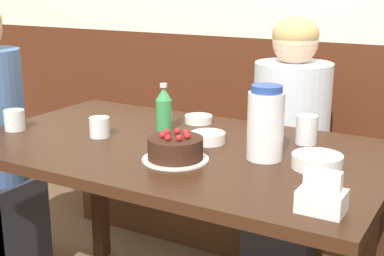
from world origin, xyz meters
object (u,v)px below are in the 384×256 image
Objects in this scene: bench_seat at (265,208)px; water_pitcher at (266,124)px; birthday_cake at (175,149)px; soju_bottle at (164,109)px; napkin_holder at (322,197)px; bowl_soup_white at (199,119)px; bowl_rice_small at (208,137)px; glass_tumbler_short at (15,120)px; person_dark_striped at (289,157)px; glass_shot_small at (307,130)px; bowl_side_dish at (317,161)px; glass_water_tall at (100,127)px.

bench_seat is 1.10m from water_pitcher.
birthday_cake is 0.33m from soju_bottle.
birthday_cake is 1.88× the size of napkin_holder.
bowl_soup_white is at bearing 144.31° from water_pitcher.
birthday_cake is 1.74× the size of bowl_rice_small.
water_pitcher is at bearing -13.83° from soju_bottle.
glass_tumbler_short is at bearing -170.94° from water_pitcher.
bowl_soup_white is 0.51m from person_dark_striped.
glass_tumbler_short is at bearing -43.93° from person_dark_striped.
bench_seat is 20.77× the size of glass_shot_small.
birthday_cake is at bearing -5.91° from person_dark_striped.
glass_shot_small is at bearing 115.59° from bowl_side_dish.
napkin_holder is 1.13× the size of glass_shot_small.
bowl_soup_white is 0.90× the size of bowl_rice_small.
bowl_soup_white is (-0.66, 0.58, -0.02)m from napkin_holder.
bench_seat is at bearing 57.73° from glass_tumbler_short.
glass_water_tall is 0.06× the size of person_dark_striped.
glass_tumbler_short is at bearing -141.52° from bowl_soup_white.
bowl_side_dish is at bearing -64.41° from glass_shot_small.
soju_bottle is at bearing -27.65° from person_dark_striped.
person_dark_striped is (-0.15, 0.66, -0.32)m from water_pitcher.
bowl_side_dish is (0.17, -0.00, -0.09)m from water_pitcher.
person_dark_striped reaches higher than bowl_rice_small.
person_dark_striped reaches higher than bowl_soup_white.
glass_shot_small reaches higher than bowl_rice_small.
glass_water_tall is (-0.37, 0.09, -0.00)m from birthday_cake.
glass_tumbler_short is at bearing -172.43° from bowl_side_dish.
bowl_rice_small is 0.79× the size of bowl_side_dish.
glass_tumbler_short is (-0.33, -0.08, 0.00)m from glass_water_tall.
water_pitcher is 0.41m from napkin_holder.
bowl_side_dish is 0.77m from glass_water_tall.
water_pitcher is at bearing -15.43° from bowl_rice_small.
napkin_holder is 0.88m from bowl_soup_white.
glass_tumbler_short is 0.07× the size of person_dark_striped.
person_dark_striped is at bearing 58.18° from glass_water_tall.
birthday_cake is at bearing -51.21° from soju_bottle.
birthday_cake is 0.42m from bowl_side_dish.
birthday_cake is 0.85m from person_dark_striped.
birthday_cake is at bearing -147.11° from water_pitcher.
glass_water_tall is 0.34m from glass_tumbler_short.
water_pitcher is at bearing -35.69° from bowl_soup_white.
glass_tumbler_short is (-0.70, -0.21, 0.02)m from bowl_rice_small.
bowl_soup_white is at bearing 38.48° from glass_tumbler_short.
glass_shot_small is at bearing 111.82° from napkin_holder.
person_dark_striped reaches higher than soju_bottle.
person_dark_striped is at bearing 81.89° from bowl_rice_small.
person_dark_striped reaches higher than bowl_side_dish.
water_pitcher is 0.61m from glass_water_tall.
person_dark_striped is (0.45, 0.73, -0.25)m from glass_water_tall.
napkin_holder is at bearing -7.35° from glass_tumbler_short.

